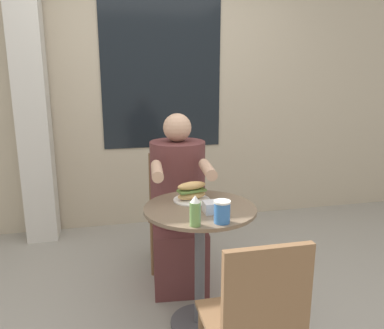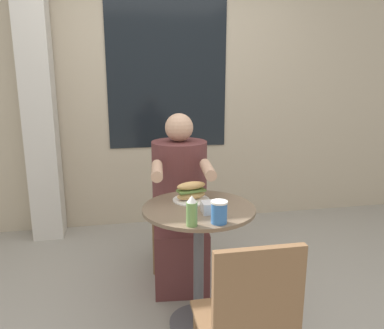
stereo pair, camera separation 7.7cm
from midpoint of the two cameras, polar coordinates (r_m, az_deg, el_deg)
name	(u,v)px [view 1 (the left image)]	position (r m, az deg, el deg)	size (l,w,h in m)	color
ground_plane	(199,323)	(2.47, 0.16, -23.03)	(8.00, 8.00, 0.00)	gray
storefront_wall	(155,83)	(3.72, -6.23, 12.22)	(8.00, 0.09, 2.80)	#B7A88E
lattice_pillar	(33,108)	(3.56, -23.71, 7.91)	(0.26, 0.26, 2.40)	beige
cafe_table	(200,241)	(2.20, 0.17, -11.58)	(0.64, 0.64, 0.75)	brown
diner_chair	(172,198)	(3.00, -3.86, -5.08)	(0.42, 0.42, 0.87)	brown
seated_diner	(178,212)	(2.67, -2.91, -7.32)	(0.44, 0.71, 1.22)	brown
empty_chair_across	(257,318)	(1.63, 8.43, -22.15)	(0.38, 0.38, 0.87)	brown
sandwich_on_plate	(192,193)	(2.21, -1.05, -4.31)	(0.22, 0.22, 0.11)	white
drink_cup	(222,212)	(1.88, 3.42, -7.19)	(0.09, 0.09, 0.12)	#336BB7
napkin_box	(212,207)	(2.03, 1.97, -6.52)	(0.09, 0.09, 0.06)	silver
condiment_bottle	(195,211)	(1.84, -0.73, -7.14)	(0.06, 0.06, 0.16)	#66934C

